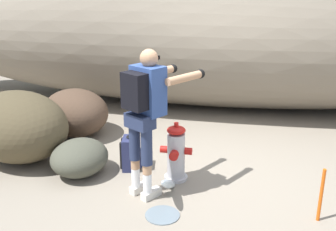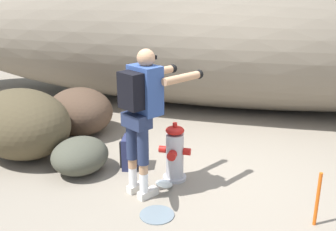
% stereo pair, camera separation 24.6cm
% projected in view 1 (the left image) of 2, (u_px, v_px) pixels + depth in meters
% --- Properties ---
extents(ground_plane, '(56.00, 56.00, 0.04)m').
position_uv_depth(ground_plane, '(198.00, 177.00, 5.10)').
color(ground_plane, gray).
extents(dirt_embankment, '(13.41, 3.20, 2.77)m').
position_uv_depth(dirt_embankment, '(220.00, 37.00, 7.76)').
color(dirt_embankment, '#756B5B').
rests_on(dirt_embankment, ground_plane).
extents(fire_hydrant, '(0.40, 0.35, 0.77)m').
position_uv_depth(fire_hydrant, '(176.00, 154.00, 4.90)').
color(fire_hydrant, '#B2B2B7').
rests_on(fire_hydrant, ground_plane).
extents(hydrant_water_jet, '(0.38, 0.91, 0.49)m').
position_uv_depth(hydrant_water_jet, '(167.00, 189.00, 4.43)').
color(hydrant_water_jet, silver).
rests_on(hydrant_water_jet, ground_plane).
extents(utility_worker, '(0.85, 1.02, 1.72)m').
position_uv_depth(utility_worker, '(147.00, 105.00, 4.33)').
color(utility_worker, beige).
rests_on(utility_worker, ground_plane).
extents(spare_backpack, '(0.32, 0.33, 0.47)m').
position_uv_depth(spare_backpack, '(131.00, 154.00, 5.23)').
color(spare_backpack, '#23284C').
rests_on(spare_backpack, ground_plane).
extents(boulder_large, '(1.60, 1.60, 0.76)m').
position_uv_depth(boulder_large, '(75.00, 113.00, 6.37)').
color(boulder_large, '#4B382A').
rests_on(boulder_large, ground_plane).
extents(boulder_mid, '(1.91, 1.75, 0.99)m').
position_uv_depth(boulder_mid, '(18.00, 126.00, 5.44)').
color(boulder_mid, '#4B412C').
rests_on(boulder_mid, ground_plane).
extents(boulder_small, '(0.74, 0.82, 0.46)m').
position_uv_depth(boulder_small, '(80.00, 157.00, 5.09)').
color(boulder_small, '#46473A').
rests_on(boulder_small, ground_plane).
extents(survey_stake, '(0.04, 0.04, 0.60)m').
position_uv_depth(survey_stake, '(321.00, 195.00, 4.04)').
color(survey_stake, '#E55914').
rests_on(survey_stake, ground_plane).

